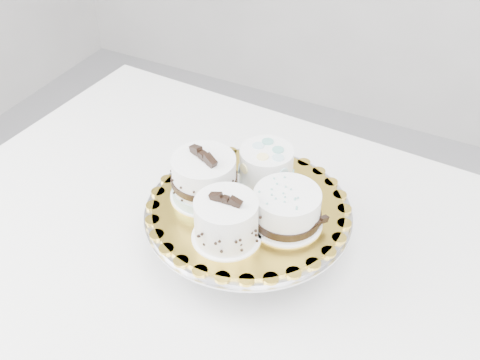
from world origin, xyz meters
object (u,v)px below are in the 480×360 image
at_px(table, 254,277).
at_px(cake_banded, 204,179).
at_px(cake_stand, 248,221).
at_px(cake_dots, 266,166).
at_px(cake_ribbon, 287,209).
at_px(cake_swirl, 226,221).
at_px(cake_board, 248,207).

relative_size(table, cake_banded, 9.36).
bearing_deg(cake_stand, cake_dots, 91.81).
height_order(table, cake_dots, cake_dots).
bearing_deg(cake_banded, cake_ribbon, 23.96).
relative_size(cake_stand, cake_ribbon, 2.50).
bearing_deg(cake_swirl, table, 77.87).
height_order(cake_stand, cake_banded, cake_banded).
relative_size(cake_stand, cake_swirl, 3.15).
distance_m(cake_swirl, cake_dots, 0.16).
relative_size(cake_dots, cake_ribbon, 0.81).
distance_m(cake_stand, cake_board, 0.03).
xyz_separation_m(cake_banded, cake_ribbon, (0.16, 0.00, -0.01)).
distance_m(cake_stand, cake_ribbon, 0.10).
bearing_deg(cake_stand, cake_swirl, -88.56).
xyz_separation_m(cake_board, cake_ribbon, (0.07, -0.01, 0.03)).
bearing_deg(cake_ribbon, cake_board, -163.33).
relative_size(table, cake_board, 4.10).
height_order(cake_banded, cake_dots, cake_banded).
height_order(cake_board, cake_banded, cake_banded).
height_order(cake_board, cake_ribbon, cake_ribbon).
distance_m(cake_banded, cake_dots, 0.11).
bearing_deg(cake_ribbon, cake_dots, 155.36).
xyz_separation_m(cake_swirl, cake_banded, (-0.08, 0.07, 0.00)).
height_order(cake_board, cake_swirl, cake_swirl).
bearing_deg(cake_banded, cake_board, 29.53).
height_order(table, cake_board, cake_board).
bearing_deg(cake_swirl, cake_board, 88.42).
bearing_deg(cake_dots, cake_swirl, -93.68).
bearing_deg(cake_stand, table, -10.92).
distance_m(cake_stand, cake_banded, 0.11).
distance_m(cake_stand, cake_swirl, 0.11).
height_order(table, cake_swirl, cake_swirl).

